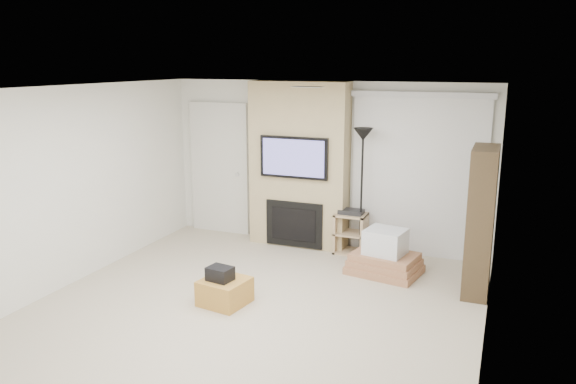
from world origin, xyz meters
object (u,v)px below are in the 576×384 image
at_px(floor_lamp, 363,156).
at_px(ottoman, 225,291).
at_px(box_stack, 385,257).
at_px(bookshelf, 481,221).
at_px(av_stand, 351,230).

bearing_deg(floor_lamp, ottoman, -115.23).
height_order(box_stack, bookshelf, bookshelf).
bearing_deg(box_stack, floor_lamp, 130.52).
height_order(av_stand, bookshelf, bookshelf).
xyz_separation_m(floor_lamp, av_stand, (-0.16, 0.07, -1.13)).
distance_m(av_stand, box_stack, 0.92).
bearing_deg(bookshelf, ottoman, -151.46).
distance_m(av_stand, bookshelf, 2.08).
relative_size(ottoman, av_stand, 0.76).
relative_size(floor_lamp, av_stand, 2.84).
distance_m(ottoman, floor_lamp, 2.80).
bearing_deg(box_stack, ottoman, -132.91).
distance_m(floor_lamp, bookshelf, 1.92).
bearing_deg(ottoman, box_stack, 47.09).
xyz_separation_m(floor_lamp, box_stack, (0.49, -0.57, -1.24)).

